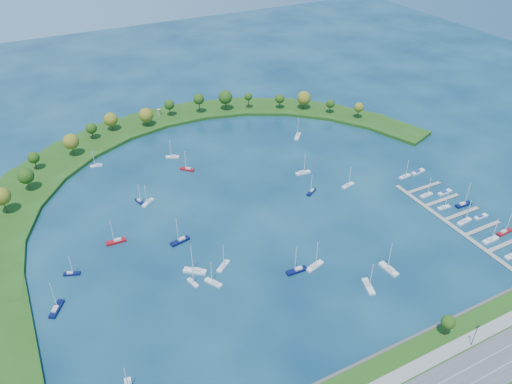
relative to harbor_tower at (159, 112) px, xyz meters
name	(u,v)px	position (x,y,z in m)	size (l,w,h in m)	color
ground	(252,206)	(9.05, -121.30, -4.15)	(700.00, 700.00, 0.00)	#072441
breakwater	(136,181)	(-37.28, -72.58, -3.16)	(286.74, 247.64, 2.00)	#244712
breakwater_trees	(159,126)	(-10.05, -33.17, 6.35)	(238.46, 86.52, 14.28)	#382314
harbor_tower	(159,112)	(0.00, 0.00, 0.00)	(2.60, 2.60, 4.20)	gray
dock_system	(465,223)	(94.35, -182.30, -3.80)	(24.28, 82.00, 1.60)	gray
moored_boat_0	(311,191)	(42.52, -125.17, -3.26)	(7.71, 5.83, 11.32)	#090E3D
moored_boat_1	(213,282)	(-30.36, -163.40, -3.25)	(5.92, 8.03, 11.73)	white
moored_boat_2	(148,202)	(-37.36, -94.72, -3.26)	(7.56, 6.55, 11.55)	white
moored_boat_3	(96,165)	(-52.72, -45.20, -3.30)	(6.93, 2.74, 9.90)	white
moored_boat_4	(389,269)	(39.82, -190.77, -3.17)	(3.56, 9.91, 14.27)	white
moored_boat_5	(56,308)	(-90.78, -148.44, -3.19)	(7.22, 9.27, 13.72)	#090E3D
moored_boat_6	(195,270)	(-34.59, -153.46, -3.16)	(9.51, 8.24, 14.53)	white
moored_boat_7	(315,266)	(12.50, -174.45, -3.20)	(9.44, 4.80, 13.37)	white
moored_boat_8	(173,156)	(-10.39, -55.96, -3.26)	(7.95, 5.42, 11.46)	white
moored_boat_10	(180,240)	(-33.30, -131.53, -3.19)	(9.71, 4.29, 13.81)	#090E3D
moored_boat_11	(368,286)	(25.61, -194.85, -3.20)	(5.15, 9.55, 13.52)	white
moored_boat_12	(348,185)	(63.47, -128.98, -3.26)	(8.14, 3.74, 11.56)	white
moored_boat_13	(187,169)	(-7.68, -73.26, -3.25)	(7.36, 7.43, 12.01)	maroon
moored_boat_14	(303,172)	(48.69, -106.78, -3.23)	(8.78, 3.19, 12.64)	white
moored_boat_15	(140,201)	(-40.74, -92.27, -3.27)	(4.07, 7.93, 11.22)	#090E3D
moored_boat_16	(223,265)	(-22.62, -156.06, -3.25)	(7.82, 6.60, 11.85)	white
moored_boat_17	(116,241)	(-59.67, -118.29, -3.21)	(9.18, 3.08, 13.29)	maroon
moored_boat_18	(193,282)	(-37.97, -159.33, -3.31)	(3.31, 6.59, 9.34)	white
moored_boat_19	(72,273)	(-81.78, -130.57, -3.29)	(7.19, 4.33, 10.22)	#090E3D
moored_boat_20	(298,136)	(69.12, -67.81, -3.20)	(8.09, 8.56, 13.54)	white
moored_boat_21	(297,270)	(4.20, -173.19, -3.20)	(9.37, 3.11, 13.57)	#090E3D
docked_boat_2	(491,239)	(94.56, -197.07, -3.22)	(8.87, 2.73, 12.93)	white
docked_boat_3	(504,232)	(105.06, -195.95, -3.24)	(8.48, 2.67, 12.34)	maroon
docked_boat_4	(464,221)	(94.56, -181.30, -3.22)	(8.90, 3.42, 12.75)	white
docked_boat_5	(481,217)	(105.04, -182.08, -3.59)	(7.57, 2.29, 1.53)	white
docked_boat_6	(444,207)	(94.59, -167.85, -3.29)	(7.19, 2.58, 10.36)	white
docked_boat_7	(463,204)	(105.05, -170.77, -3.20)	(9.30, 2.92, 13.54)	#090E3D
docked_boat_8	(426,194)	(94.58, -155.47, -3.27)	(7.62, 2.51, 11.05)	white
docked_boat_9	(445,192)	(105.03, -158.10, -3.51)	(8.64, 2.80, 1.74)	white
docked_boat_10	(405,176)	(96.98, -136.17, -3.27)	(7.60, 2.76, 10.94)	white
docked_boat_11	(418,172)	(106.92, -135.91, -3.48)	(9.14, 3.49, 1.82)	white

